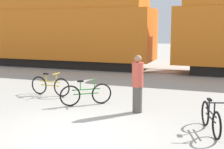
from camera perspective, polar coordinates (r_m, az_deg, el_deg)
ground_plane at (r=7.79m, az=-6.31°, el=-10.54°), size 80.00×80.00×0.00m
freight_train at (r=18.00m, az=9.47°, el=8.74°), size 53.19×2.83×4.94m
rail_near at (r=17.49m, az=8.84°, el=0.28°), size 65.19×0.07×0.01m
rail_far at (r=18.88m, az=9.67°, el=0.89°), size 65.19×0.07×0.01m
bicycle_green at (r=10.31m, az=-4.76°, el=-3.58°), size 1.40×1.13×0.85m
bicycle_black at (r=8.05m, az=17.58°, el=-7.62°), size 0.59×1.62×0.82m
bicycle_yellow at (r=11.92m, az=-11.24°, el=-2.03°), size 1.71×0.46×0.86m
person_in_red at (r=9.33m, az=4.70°, el=-1.71°), size 0.34×0.34×1.74m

